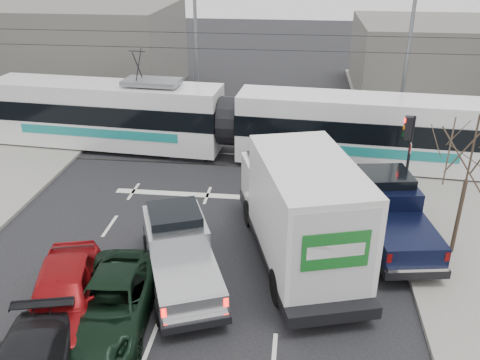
# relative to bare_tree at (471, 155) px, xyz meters

# --- Properties ---
(ground) EXTENTS (120.00, 120.00, 0.00)m
(ground) POSITION_rel_bare_tree_xyz_m (-7.60, -2.50, -3.79)
(ground) COLOR black
(ground) RESTS_ON ground
(rails) EXTENTS (60.00, 1.60, 0.03)m
(rails) POSITION_rel_bare_tree_xyz_m (-7.60, 7.50, -3.78)
(rails) COLOR #33302D
(rails) RESTS_ON ground
(building_left) EXTENTS (14.00, 10.00, 6.00)m
(building_left) POSITION_rel_bare_tree_xyz_m (-21.60, 19.50, -0.79)
(building_left) COLOR #615D58
(building_left) RESTS_ON ground
(building_right) EXTENTS (12.00, 10.00, 5.00)m
(building_right) POSITION_rel_bare_tree_xyz_m (4.40, 21.50, -1.29)
(building_right) COLOR #615D58
(building_right) RESTS_ON ground
(bare_tree) EXTENTS (2.40, 2.40, 5.00)m
(bare_tree) POSITION_rel_bare_tree_xyz_m (0.00, 0.00, 0.00)
(bare_tree) COLOR #47382B
(bare_tree) RESTS_ON ground
(traffic_signal) EXTENTS (0.44, 0.44, 3.60)m
(traffic_signal) POSITION_rel_bare_tree_xyz_m (-1.13, 4.00, -1.05)
(traffic_signal) COLOR black
(traffic_signal) RESTS_ON ground
(street_lamp_near) EXTENTS (2.38, 0.25, 9.00)m
(street_lamp_near) POSITION_rel_bare_tree_xyz_m (-0.29, 11.50, 1.32)
(street_lamp_near) COLOR slate
(street_lamp_near) RESTS_ON ground
(street_lamp_far) EXTENTS (2.38, 0.25, 9.00)m
(street_lamp_far) POSITION_rel_bare_tree_xyz_m (-11.79, 13.50, 1.32)
(street_lamp_far) COLOR slate
(street_lamp_far) RESTS_ON ground
(catenary) EXTENTS (60.00, 0.20, 7.00)m
(catenary) POSITION_rel_bare_tree_xyz_m (-7.60, 7.50, 0.09)
(catenary) COLOR black
(catenary) RESTS_ON ground
(tram) EXTENTS (25.25, 4.48, 5.13)m
(tram) POSITION_rel_bare_tree_xyz_m (-8.98, 8.02, -1.97)
(tram) COLOR white
(tram) RESTS_ON ground
(silver_pickup) EXTENTS (3.87, 5.99, 2.06)m
(silver_pickup) POSITION_rel_bare_tree_xyz_m (-9.18, -2.30, -2.77)
(silver_pickup) COLOR black
(silver_pickup) RESTS_ON ground
(box_truck) EXTENTS (4.79, 8.30, 3.93)m
(box_truck) POSITION_rel_bare_tree_xyz_m (-5.35, -0.94, -1.85)
(box_truck) COLOR black
(box_truck) RESTS_ON ground
(navy_pickup) EXTENTS (2.95, 5.88, 2.37)m
(navy_pickup) POSITION_rel_bare_tree_xyz_m (-2.16, 0.78, -2.62)
(navy_pickup) COLOR black
(navy_pickup) RESTS_ON ground
(green_car) EXTENTS (2.60, 5.06, 1.37)m
(green_car) POSITION_rel_bare_tree_xyz_m (-10.59, -4.76, -3.11)
(green_car) COLOR black
(green_car) RESTS_ON ground
(red_car) EXTENTS (3.09, 5.12, 1.63)m
(red_car) POSITION_rel_bare_tree_xyz_m (-12.02, -4.71, -2.98)
(red_car) COLOR maroon
(red_car) RESTS_ON ground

